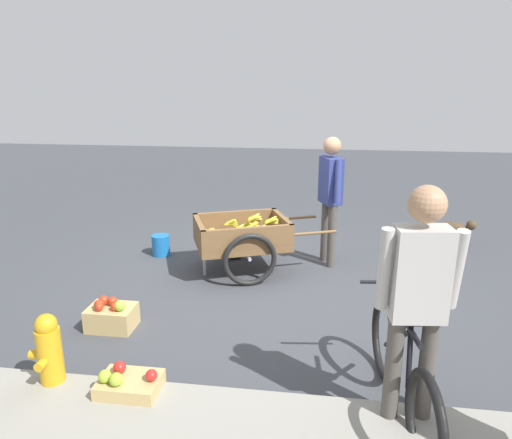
% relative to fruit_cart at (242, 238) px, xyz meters
% --- Properties ---
extents(ground_plane, '(24.00, 24.00, 0.00)m').
position_rel_fruit_cart_xyz_m(ground_plane, '(-0.34, 0.34, -0.44)').
color(ground_plane, '#3D3F44').
extents(fruit_cart, '(1.81, 1.32, 0.72)m').
position_rel_fruit_cart_xyz_m(fruit_cart, '(0.00, 0.00, 0.00)').
color(fruit_cart, brown).
rests_on(fruit_cart, ground).
extents(vendor_person, '(0.31, 0.53, 1.65)m').
position_rel_fruit_cart_xyz_m(vendor_person, '(-1.06, -0.43, 0.55)').
color(vendor_person, '#4C4742').
rests_on(vendor_person, ground).
extents(bicycle, '(0.46, 1.66, 0.85)m').
position_rel_fruit_cart_xyz_m(bicycle, '(-1.54, 2.46, -0.09)').
color(bicycle, black).
rests_on(bicycle, ground).
extents(cyclist_person, '(0.52, 0.24, 1.71)m').
position_rel_fruit_cart_xyz_m(cyclist_person, '(-1.56, 2.61, 0.59)').
color(cyclist_person, '#4C4742').
rests_on(cyclist_person, ground).
extents(dog, '(0.67, 0.22, 0.40)m').
position_rel_fruit_cart_xyz_m(dog, '(-2.87, -1.38, -0.17)').
color(dog, '#4C3823').
rests_on(dog, ground).
extents(fire_hydrant, '(0.25, 0.25, 0.67)m').
position_rel_fruit_cart_xyz_m(fire_hydrant, '(1.02, 2.59, -0.11)').
color(fire_hydrant, gold).
rests_on(fire_hydrant, ground).
extents(plastic_bucket, '(0.24, 0.24, 0.28)m').
position_rel_fruit_cart_xyz_m(plastic_bucket, '(1.21, -0.43, -0.30)').
color(plastic_bucket, '#1966B2').
rests_on(plastic_bucket, ground).
extents(apple_crate, '(0.44, 0.32, 0.32)m').
position_rel_fruit_cart_xyz_m(apple_crate, '(0.40, 2.63, -0.31)').
color(apple_crate, tan).
rests_on(apple_crate, ground).
extents(mixed_fruit_crate, '(0.44, 0.32, 0.32)m').
position_rel_fruit_cart_xyz_m(mixed_fruit_crate, '(1.02, 1.58, -0.31)').
color(mixed_fruit_crate, tan).
rests_on(mixed_fruit_crate, ground).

